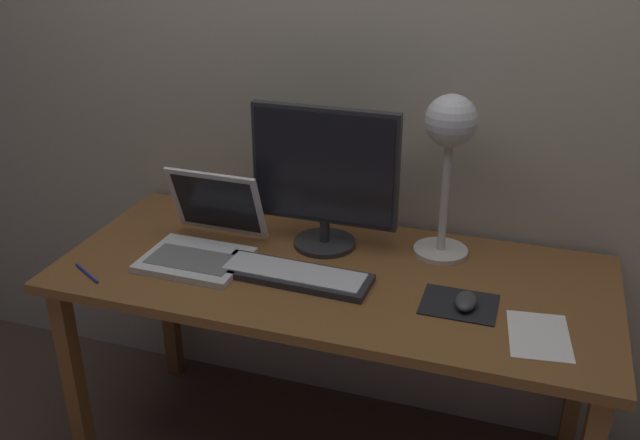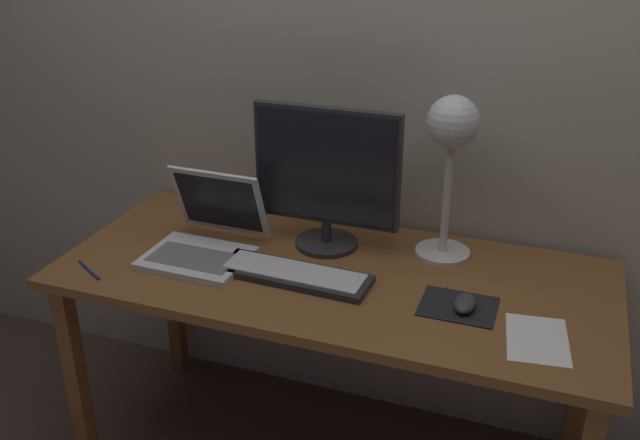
# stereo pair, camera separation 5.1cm
# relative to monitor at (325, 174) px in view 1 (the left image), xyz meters

# --- Properties ---
(back_wall) EXTENTS (4.80, 0.06, 2.60)m
(back_wall) POSITION_rel_monitor_xyz_m (0.07, 0.26, 0.32)
(back_wall) COLOR #B2A893
(back_wall) RESTS_ON ground
(desk) EXTENTS (1.60, 0.70, 0.74)m
(desk) POSITION_rel_monitor_xyz_m (0.07, -0.14, -0.32)
(desk) COLOR brown
(desk) RESTS_ON ground
(monitor) EXTENTS (0.45, 0.19, 0.44)m
(monitor) POSITION_rel_monitor_xyz_m (0.00, 0.00, 0.00)
(monitor) COLOR #28282B
(monitor) RESTS_ON desk
(keyboard_main) EXTENTS (0.45, 0.16, 0.03)m
(keyboard_main) POSITION_rel_monitor_xyz_m (-0.02, -0.22, -0.22)
(keyboard_main) COLOR #28282B
(keyboard_main) RESTS_ON desk
(laptop) EXTENTS (0.31, 0.32, 0.24)m
(laptop) POSITION_rel_monitor_xyz_m (-0.33, -0.16, -0.17)
(laptop) COLOR silver
(laptop) RESTS_ON desk
(desk_lamp) EXTENTS (0.16, 0.16, 0.49)m
(desk_lamp) POSITION_rel_monitor_xyz_m (0.35, 0.06, 0.13)
(desk_lamp) COLOR beige
(desk_lamp) RESTS_ON desk
(mousepad) EXTENTS (0.20, 0.16, 0.00)m
(mousepad) POSITION_rel_monitor_xyz_m (0.45, -0.22, -0.23)
(mousepad) COLOR black
(mousepad) RESTS_ON desk
(mouse) EXTENTS (0.06, 0.10, 0.03)m
(mouse) POSITION_rel_monitor_xyz_m (0.47, -0.23, -0.22)
(mouse) COLOR #38383A
(mouse) RESTS_ON mousepad
(paper_sheet_near_mouse) EXTENTS (0.17, 0.23, 0.00)m
(paper_sheet_near_mouse) POSITION_rel_monitor_xyz_m (0.66, -0.30, -0.24)
(paper_sheet_near_mouse) COLOR white
(paper_sheet_near_mouse) RESTS_ON desk
(pen) EXTENTS (0.12, 0.08, 0.01)m
(pen) POSITION_rel_monitor_xyz_m (-0.59, -0.39, -0.23)
(pen) COLOR #2633A5
(pen) RESTS_ON desk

